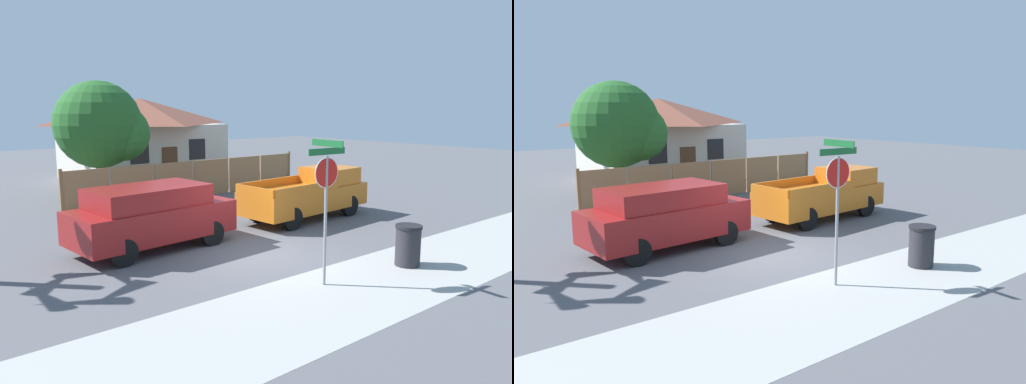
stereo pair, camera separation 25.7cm
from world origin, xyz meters
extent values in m
plane|color=#56565B|center=(0.00, 0.00, 0.00)|extent=(80.00, 80.00, 0.00)
cube|color=#A3A39E|center=(0.00, -3.60, 0.00)|extent=(36.00, 3.20, 0.01)
cube|color=#997047|center=(-1.44, 8.76, 0.83)|extent=(1.89, 0.06, 1.65)
cube|color=#997047|center=(0.53, 8.76, 0.83)|extent=(1.89, 0.06, 1.65)
cube|color=#997047|center=(2.50, 8.76, 0.83)|extent=(1.89, 0.06, 1.65)
cube|color=#997047|center=(4.47, 8.76, 0.83)|extent=(1.89, 0.06, 1.65)
cube|color=#997047|center=(6.44, 8.76, 0.83)|extent=(1.89, 0.06, 1.65)
cube|color=#997047|center=(8.41, 8.76, 0.83)|extent=(1.89, 0.06, 1.65)
cube|color=brown|center=(-2.42, 8.76, 0.88)|extent=(0.12, 0.12, 1.75)
cube|color=brown|center=(9.40, 8.76, 0.88)|extent=(0.12, 0.12, 1.75)
cube|color=beige|center=(4.43, 15.71, 1.55)|extent=(7.56, 6.37, 3.10)
pyramid|color=brown|center=(4.43, 15.71, 3.81)|extent=(8.16, 6.88, 1.44)
cube|color=black|center=(2.73, 12.51, 1.80)|extent=(1.00, 0.04, 1.10)
cube|color=black|center=(6.13, 12.51, 1.80)|extent=(1.00, 0.04, 1.10)
cube|color=brown|center=(4.43, 12.51, 1.00)|extent=(0.90, 0.04, 2.00)
cylinder|color=brown|center=(-0.06, 10.70, 0.95)|extent=(0.40, 0.40, 1.89)
sphere|color=#235B23|center=(-0.06, 10.70, 3.31)|extent=(3.77, 3.77, 3.77)
sphere|color=#266326|center=(0.79, 10.23, 2.93)|extent=(2.45, 2.45, 2.45)
cube|color=maroon|center=(-1.96, 2.32, 0.82)|extent=(4.83, 2.40, 0.93)
cube|color=maroon|center=(-2.07, 2.31, 1.57)|extent=(3.42, 2.12, 0.57)
cube|color=black|center=(-0.52, 2.44, 1.57)|extent=(0.20, 1.79, 0.48)
cylinder|color=black|center=(-0.58, 3.34, 0.37)|extent=(0.75, 0.22, 0.75)
cylinder|color=black|center=(-0.43, 1.53, 0.37)|extent=(0.75, 0.22, 0.75)
cylinder|color=black|center=(-3.48, 3.11, 0.37)|extent=(0.75, 0.22, 0.75)
cylinder|color=black|center=(-3.33, 1.30, 0.37)|extent=(0.75, 0.22, 0.75)
cube|color=orange|center=(4.22, 2.32, 0.78)|extent=(5.33, 2.29, 0.82)
cube|color=orange|center=(5.65, 2.44, 1.50)|extent=(1.80, 1.86, 0.61)
cube|color=orange|center=(3.27, 3.14, 1.33)|extent=(3.26, 0.34, 0.29)
cube|color=orange|center=(3.41, 1.36, 1.33)|extent=(3.26, 0.34, 0.29)
cube|color=orange|center=(1.67, 2.12, 1.33)|extent=(0.22, 1.79, 0.29)
cylinder|color=black|center=(5.76, 3.28, 0.39)|extent=(0.78, 0.22, 0.78)
cylinder|color=black|center=(5.90, 1.62, 0.39)|extent=(0.78, 0.22, 0.78)
cylinder|color=black|center=(2.55, 3.02, 0.39)|extent=(0.78, 0.22, 0.78)
cylinder|color=black|center=(2.68, 1.36, 0.39)|extent=(0.78, 0.22, 0.78)
cylinder|color=gray|center=(-0.31, -2.88, 1.50)|extent=(0.07, 0.07, 3.00)
cylinder|color=red|center=(-0.31, -2.88, 2.63)|extent=(0.66, 0.07, 0.66)
cylinder|color=white|center=(-0.31, -2.88, 2.63)|extent=(0.69, 0.06, 0.69)
cube|color=#19602D|center=(-0.31, -2.88, 3.10)|extent=(1.08, 0.09, 0.15)
cube|color=#19602D|center=(-0.31, -2.88, 3.28)|extent=(0.09, 0.97, 0.15)
cylinder|color=#28282D|center=(2.42, -3.27, 0.50)|extent=(0.64, 0.64, 1.00)
cylinder|color=black|center=(2.42, -3.27, 1.04)|extent=(0.68, 0.68, 0.08)
camera|label=1|loc=(-8.53, -10.43, 4.09)|focal=35.00mm
camera|label=2|loc=(-8.33, -10.59, 4.09)|focal=35.00mm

